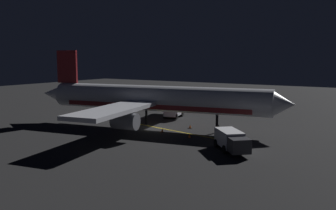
# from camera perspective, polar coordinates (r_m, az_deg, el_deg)

# --- Properties ---
(ground_plane) EXTENTS (180.00, 180.00, 0.20)m
(ground_plane) POSITION_cam_1_polar(r_m,az_deg,el_deg) (52.35, -1.86, -3.76)
(ground_plane) COLOR black
(apron_guide_stripe) EXTENTS (4.39, 19.85, 0.01)m
(apron_guide_stripe) POSITION_cam_1_polar(r_m,az_deg,el_deg) (49.80, 1.62, -4.22)
(apron_guide_stripe) COLOR gold
(apron_guide_stripe) RESTS_ON ground_plane
(airliner) EXTENTS (33.65, 39.07, 11.25)m
(airliner) POSITION_cam_1_polar(r_m,az_deg,el_deg) (51.95, -2.51, 0.88)
(airliner) COLOR silver
(airliner) RESTS_ON ground_plane
(baggage_truck) EXTENTS (5.76, 5.51, 2.21)m
(baggage_truck) POSITION_cam_1_polar(r_m,az_deg,el_deg) (39.86, 9.98, -5.60)
(baggage_truck) COLOR silver
(baggage_truck) RESTS_ON ground_plane
(catering_truck) EXTENTS (6.47, 3.30, 2.64)m
(catering_truck) POSITION_cam_1_polar(r_m,az_deg,el_deg) (61.59, 1.07, -0.69)
(catering_truck) COLOR silver
(catering_truck) RESTS_ON ground_plane
(ground_crew_worker) EXTENTS (0.40, 0.40, 1.74)m
(ground_crew_worker) POSITION_cam_1_polar(r_m,az_deg,el_deg) (46.01, 7.89, -4.15)
(ground_crew_worker) COLOR black
(ground_crew_worker) RESTS_ON ground_plane
(traffic_cone_near_left) EXTENTS (0.50, 0.50, 0.55)m
(traffic_cone_near_left) POSITION_cam_1_polar(r_m,az_deg,el_deg) (46.02, 3.41, -4.90)
(traffic_cone_near_left) COLOR #EA590F
(traffic_cone_near_left) RESTS_ON ground_plane
(traffic_cone_near_right) EXTENTS (0.50, 0.50, 0.55)m
(traffic_cone_near_right) POSITION_cam_1_polar(r_m,az_deg,el_deg) (49.36, -0.92, -4.03)
(traffic_cone_near_right) COLOR #EA590F
(traffic_cone_near_right) RESTS_ON ground_plane
(traffic_cone_under_wing) EXTENTS (0.50, 0.50, 0.55)m
(traffic_cone_under_wing) POSITION_cam_1_polar(r_m,az_deg,el_deg) (50.28, 8.37, -3.90)
(traffic_cone_under_wing) COLOR #EA590F
(traffic_cone_under_wing) RESTS_ON ground_plane
(traffic_cone_far) EXTENTS (0.50, 0.50, 0.55)m
(traffic_cone_far) POSITION_cam_1_polar(r_m,az_deg,el_deg) (52.04, 3.52, -3.44)
(traffic_cone_far) COLOR #EA590F
(traffic_cone_far) RESTS_ON ground_plane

